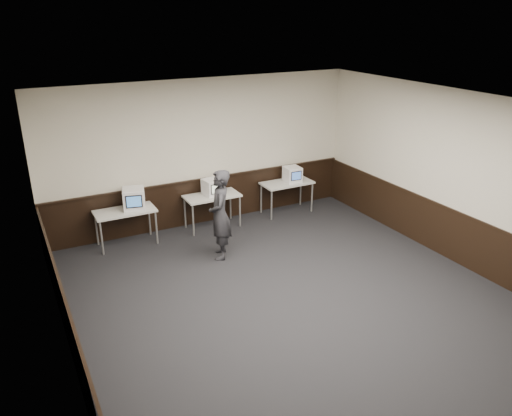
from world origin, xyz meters
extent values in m
plane|color=black|center=(0.00, 0.00, 0.00)|extent=(8.00, 8.00, 0.00)
plane|color=white|center=(0.00, 0.00, 3.20)|extent=(8.00, 8.00, 0.00)
plane|color=beige|center=(0.00, 4.00, 1.60)|extent=(7.00, 0.00, 7.00)
plane|color=beige|center=(-3.50, 0.00, 1.60)|extent=(0.00, 8.00, 8.00)
plane|color=beige|center=(3.50, 0.00, 1.60)|extent=(0.00, 8.00, 8.00)
cube|color=black|center=(0.00, 3.98, 0.50)|extent=(6.98, 0.04, 1.00)
cube|color=black|center=(-3.48, 0.00, 0.50)|extent=(0.04, 7.98, 1.00)
cube|color=black|center=(3.48, 0.00, 0.50)|extent=(0.04, 7.98, 1.00)
cube|color=black|center=(0.00, 3.96, 1.02)|extent=(6.98, 0.06, 0.04)
cube|color=beige|center=(-1.90, 3.60, 0.73)|extent=(1.20, 0.60, 0.04)
cylinder|color=#999999|center=(-2.45, 3.35, 0.35)|extent=(0.04, 0.04, 0.71)
cylinder|color=#999999|center=(-1.35, 3.35, 0.35)|extent=(0.04, 0.04, 0.71)
cylinder|color=#999999|center=(-2.45, 3.85, 0.35)|extent=(0.04, 0.04, 0.71)
cylinder|color=#999999|center=(-1.35, 3.85, 0.35)|extent=(0.04, 0.04, 0.71)
cube|color=beige|center=(0.00, 3.60, 0.73)|extent=(1.20, 0.60, 0.04)
cylinder|color=#999999|center=(-0.55, 3.35, 0.35)|extent=(0.04, 0.04, 0.71)
cylinder|color=#999999|center=(0.55, 3.35, 0.35)|extent=(0.04, 0.04, 0.71)
cylinder|color=#999999|center=(-0.55, 3.85, 0.35)|extent=(0.04, 0.04, 0.71)
cylinder|color=#999999|center=(0.55, 3.85, 0.35)|extent=(0.04, 0.04, 0.71)
cube|color=beige|center=(1.90, 3.60, 0.73)|extent=(1.20, 0.60, 0.04)
cylinder|color=#999999|center=(1.35, 3.35, 0.35)|extent=(0.04, 0.04, 0.71)
cylinder|color=#999999|center=(2.45, 3.35, 0.35)|extent=(0.04, 0.04, 0.71)
cylinder|color=#999999|center=(1.35, 3.85, 0.35)|extent=(0.04, 0.04, 0.71)
cylinder|color=#999999|center=(2.45, 3.85, 0.35)|extent=(0.04, 0.04, 0.71)
cube|color=white|center=(-1.69, 3.60, 0.97)|extent=(0.53, 0.54, 0.43)
cube|color=black|center=(-1.75, 3.38, 0.99)|extent=(0.32, 0.09, 0.26)
cube|color=#386AA6|center=(-1.75, 3.37, 0.99)|extent=(0.27, 0.07, 0.22)
cube|color=white|center=(0.01, 3.62, 0.93)|extent=(0.40, 0.42, 0.35)
cube|color=black|center=(0.04, 3.43, 0.94)|extent=(0.26, 0.05, 0.21)
cube|color=beige|center=(0.04, 3.43, 0.94)|extent=(0.23, 0.03, 0.18)
cube|color=white|center=(2.03, 3.58, 0.93)|extent=(0.38, 0.39, 0.36)
cube|color=black|center=(2.02, 3.39, 0.95)|extent=(0.27, 0.03, 0.21)
cube|color=#3A61AC|center=(2.02, 3.38, 0.95)|extent=(0.23, 0.01, 0.18)
imported|color=#242429|center=(-0.42, 2.21, 0.88)|extent=(0.64, 0.76, 1.76)
camera|label=1|loc=(-3.86, -5.85, 4.50)|focal=35.00mm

